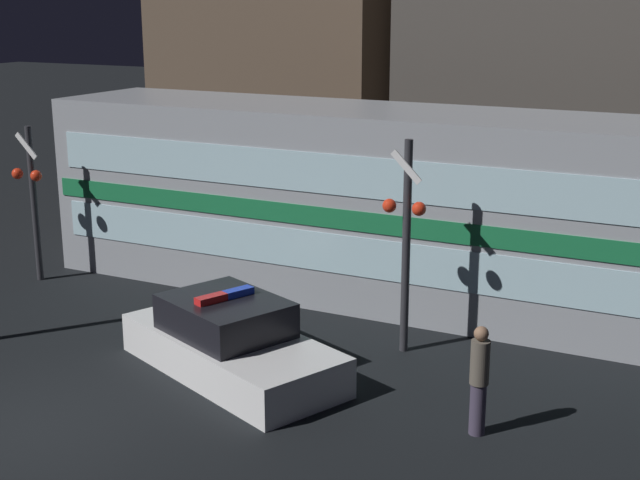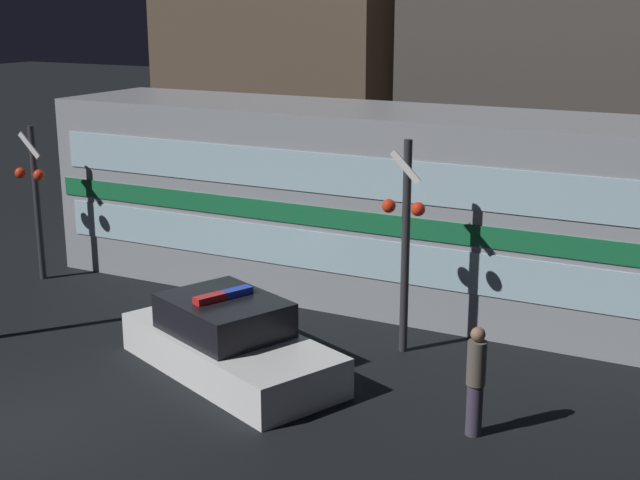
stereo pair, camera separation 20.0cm
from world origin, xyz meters
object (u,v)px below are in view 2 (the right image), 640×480
object	(u,v)px
pedestrian	(476,380)
crossing_signal_near	(405,236)
police_car	(229,343)
train	(392,206)

from	to	relation	value
pedestrian	crossing_signal_near	bearing A→B (deg)	130.91
police_car	pedestrian	distance (m)	4.43
police_car	crossing_signal_near	bearing A→B (deg)	66.40
train	police_car	world-z (taller)	train
train	pedestrian	world-z (taller)	train
train	crossing_signal_near	xyz separation A→B (m)	(1.40, -2.75, 0.16)
train	crossing_signal_near	bearing A→B (deg)	-62.91
police_car	pedestrian	world-z (taller)	pedestrian
police_car	crossing_signal_near	distance (m)	3.54
crossing_signal_near	train	bearing A→B (deg)	117.09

